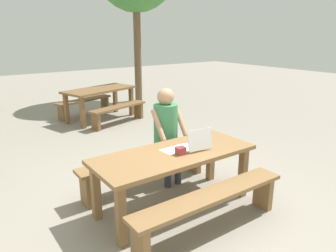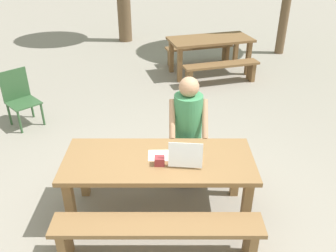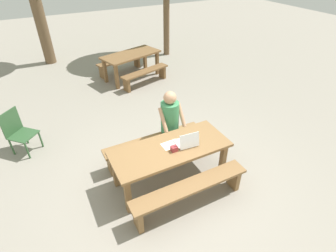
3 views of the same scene
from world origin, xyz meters
TOP-DOWN VIEW (x-y plane):
  - ground_plane at (0.00, 0.00)m, footprint 30.00×30.00m
  - picnic_table_front at (0.00, 0.00)m, footprint 1.98×0.82m
  - bench_near at (0.00, -0.66)m, footprint 1.96×0.30m
  - bench_far at (0.00, 0.66)m, footprint 1.96×0.30m
  - laptop at (0.28, -0.06)m, footprint 0.37×0.34m
  - small_pouch at (0.01, -0.10)m, footprint 0.10×0.09m
  - paper_sheet at (0.04, 0.06)m, footprint 0.30×0.22m
  - person_seated at (0.34, 0.63)m, footprint 0.45×0.43m
  - picnic_table_mid at (1.00, 4.41)m, footprint 1.90×1.26m
  - bench_mid_south at (1.18, 3.79)m, footprint 1.59×0.73m
  - bench_mid_north at (0.82, 5.03)m, footprint 1.59×0.73m

SIDE VIEW (x-z plane):
  - ground_plane at x=0.00m, z-range 0.00..0.00m
  - bench_mid_south at x=1.18m, z-range 0.10..0.54m
  - bench_mid_north at x=0.82m, z-range 0.10..0.54m
  - bench_near at x=0.00m, z-range 0.12..0.58m
  - bench_far at x=0.00m, z-range 0.12..0.58m
  - picnic_table_front at x=0.00m, z-range 0.26..0.99m
  - picnic_table_mid at x=1.00m, z-range 0.27..1.04m
  - paper_sheet at x=0.04m, z-range 0.72..0.73m
  - small_pouch at x=0.01m, z-range 0.72..0.81m
  - laptop at x=0.28m, z-range 0.65..0.93m
  - person_seated at x=0.34m, z-range 0.13..1.50m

